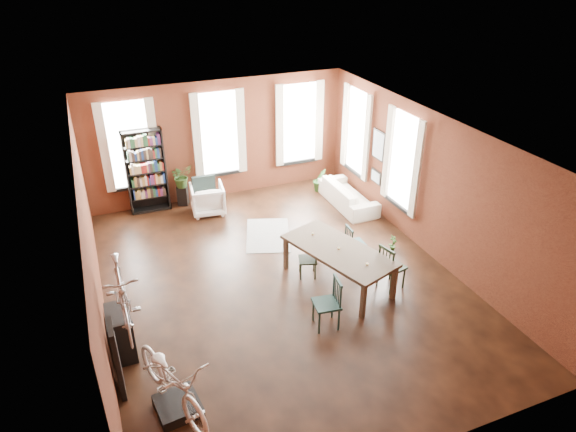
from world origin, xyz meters
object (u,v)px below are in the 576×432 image
bookshelf (146,171)px  white_armchair (207,198)px  dining_chair_a (326,304)px  dining_chair_b (308,260)px  plant_stand (183,195)px  bike_trainer (178,406)px  cream_sofa (348,191)px  dining_table (338,266)px  console_table (121,333)px  bicycle_floor (168,356)px  dining_chair_c (392,266)px  dining_chair_d (355,243)px

bookshelf → white_armchair: 1.68m
dining_chair_a → dining_chair_b: (0.34, 1.59, -0.09)m
plant_stand → white_armchair: bearing=-54.6°
bike_trainer → cream_sofa: bearing=42.4°
dining_table → console_table: dining_table is taller
dining_table → white_armchair: 4.41m
bookshelf → bicycle_floor: size_ratio=1.14×
dining_chair_c → cream_sofa: (0.94, 3.62, -0.09)m
dining_chair_b → bookshelf: (-2.60, 4.32, 0.70)m
dining_chair_a → bookshelf: (-2.26, 5.91, 0.61)m
dining_chair_b → bike_trainer: (-3.27, -2.52, -0.31)m
dining_chair_b → cream_sofa: cream_sofa is taller
dining_chair_a → white_armchair: bearing=-162.4°
console_table → dining_chair_c: bearing=-1.3°
white_armchair → cream_sofa: bearing=171.6°
dining_chair_d → bicycle_floor: (-4.51, -2.72, 0.72)m
dining_chair_d → bookshelf: bearing=44.8°
dining_chair_a → bicycle_floor: bearing=-64.0°
dining_chair_c → bike_trainer: (-4.68, -1.52, -0.40)m
bookshelf → plant_stand: bearing=0.0°
dining_table → dining_chair_a: 1.39m
dining_chair_d → bike_trainer: 5.23m
dining_chair_b → bookshelf: bearing=-129.8°
dining_table → bookshelf: size_ratio=1.08×
console_table → dining_chair_a: bearing=-11.3°
dining_chair_a → bicycle_floor: (-2.96, -0.97, 0.66)m
white_armchair → plant_stand: white_armchair is taller
bookshelf → bike_trainer: size_ratio=3.50×
white_armchair → bicycle_floor: 6.54m
dining_chair_c → bookshelf: size_ratio=0.45×
bike_trainer → plant_stand: bearing=77.4°
dining_chair_b → white_armchair: size_ratio=0.94×
dining_table → dining_chair_a: size_ratio=2.40×
dining_table → bicycle_floor: bearing=-169.6°
bookshelf → console_table: bearing=-103.8°
cream_sofa → console_table: cream_sofa is taller
white_armchair → bookshelf: bearing=-20.5°
dining_chair_c → dining_chair_a: bearing=94.8°
dining_chair_c → console_table: 5.29m
bookshelf → cream_sofa: (4.95, -1.70, -0.69)m
dining_chair_a → console_table: bearing=-93.5°
bike_trainer → dining_chair_d: bearing=30.8°
dining_chair_d → bookshelf: bookshelf is taller
dining_chair_c → bike_trainer: 4.93m
dining_chair_c → white_armchair: dining_chair_c is taller
dining_chair_b → console_table: bearing=-58.0°
dining_table → dining_chair_d: 0.97m
plant_stand → bicycle_floor: bicycle_floor is taller
dining_chair_b → plant_stand: size_ratio=1.53×
dining_chair_d → white_armchair: bearing=37.6°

